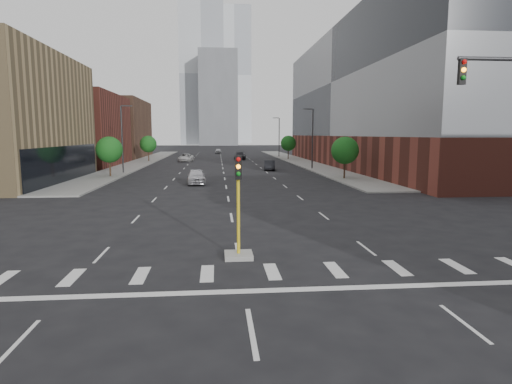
{
  "coord_description": "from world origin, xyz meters",
  "views": [
    {
      "loc": [
        -0.87,
        -8.85,
        5.27
      ],
      "look_at": [
        0.99,
        11.55,
        2.5
      ],
      "focal_mm": 30.0,
      "sensor_mm": 36.0,
      "label": 1
    }
  ],
  "objects": [
    {
      "name": "ground",
      "position": [
        0.0,
        0.0,
        0.0
      ],
      "size": [
        400.0,
        400.0,
        0.0
      ],
      "primitive_type": "plane",
      "color": "black",
      "rests_on": "ground"
    },
    {
      "name": "tower_mid",
      "position": [
        0.0,
        200.0,
        22.0
      ],
      "size": [
        18.0,
        18.0,
        44.0
      ],
      "primitive_type": "cube",
      "color": "slate",
      "rests_on": "ground"
    },
    {
      "name": "tree_right_near",
      "position": [
        14.0,
        40.0,
        3.39
      ],
      "size": [
        3.2,
        3.2,
        4.85
      ],
      "color": "#382619",
      "rests_on": "ground"
    },
    {
      "name": "car_mid_right",
      "position": [
        6.84,
        53.73,
        0.73
      ],
      "size": [
        2.09,
        4.6,
        1.46
      ],
      "primitive_type": "imported",
      "rotation": [
        0.0,
        0.0,
        -0.13
      ],
      "color": "black",
      "rests_on": "ground"
    },
    {
      "name": "building_left_far_a",
      "position": [
        -27.5,
        66.0,
        6.0
      ],
      "size": [
        20.0,
        22.0,
        12.0
      ],
      "primitive_type": "cube",
      "color": "brown",
      "rests_on": "ground"
    },
    {
      "name": "building_right_main",
      "position": [
        29.5,
        60.0,
        11.0
      ],
      "size": [
        24.0,
        70.0,
        22.0
      ],
      "color": "brown",
      "rests_on": "ground"
    },
    {
      "name": "tree_right_far",
      "position": [
        14.0,
        80.0,
        3.39
      ],
      "size": [
        3.2,
        3.2,
        4.85
      ],
      "color": "#382619",
      "rests_on": "ground"
    },
    {
      "name": "streetlight_right_a",
      "position": [
        13.41,
        55.0,
        5.01
      ],
      "size": [
        1.6,
        0.22,
        9.07
      ],
      "color": "#2D2D30",
      "rests_on": "ground"
    },
    {
      "name": "sidewalk_right_far",
      "position": [
        15.0,
        74.0,
        0.07
      ],
      "size": [
        5.0,
        92.0,
        0.15
      ],
      "primitive_type": "cube",
      "color": "gray",
      "rests_on": "ground"
    },
    {
      "name": "sidewalk_left_far",
      "position": [
        -15.0,
        74.0,
        0.07
      ],
      "size": [
        5.0,
        92.0,
        0.15
      ],
      "primitive_type": "cube",
      "color": "gray",
      "rests_on": "ground"
    },
    {
      "name": "car_near_left",
      "position": [
        -3.1,
        36.86,
        0.82
      ],
      "size": [
        2.12,
        4.88,
        1.64
      ],
      "primitive_type": "imported",
      "rotation": [
        0.0,
        0.0,
        0.04
      ],
      "color": "silver",
      "rests_on": "ground"
    },
    {
      "name": "car_distant",
      "position": [
        -0.55,
        109.72,
        0.69
      ],
      "size": [
        1.73,
        4.11,
        1.39
      ],
      "primitive_type": "imported",
      "rotation": [
        0.0,
        0.0,
        0.02
      ],
      "color": "#B9BABE",
      "rests_on": "ground"
    },
    {
      "name": "building_left_far_b",
      "position": [
        -27.5,
        92.0,
        6.5
      ],
      "size": [
        20.0,
        24.0,
        13.0
      ],
      "primitive_type": "cube",
      "color": "brown",
      "rests_on": "ground"
    },
    {
      "name": "car_deep_right",
      "position": [
        3.93,
        80.54,
        0.79
      ],
      "size": [
        2.86,
        5.7,
        1.59
      ],
      "primitive_type": "imported",
      "rotation": [
        0.0,
        0.0,
        -0.12
      ],
      "color": "black",
      "rests_on": "ground"
    },
    {
      "name": "tree_left_far",
      "position": [
        -14.0,
        75.0,
        3.39
      ],
      "size": [
        3.2,
        3.2,
        4.85
      ],
      "color": "#382619",
      "rests_on": "ground"
    },
    {
      "name": "tree_left_near",
      "position": [
        -14.0,
        45.0,
        3.39
      ],
      "size": [
        3.2,
        3.2,
        4.85
      ],
      "color": "#382619",
      "rests_on": "ground"
    },
    {
      "name": "car_far_left",
      "position": [
        -6.92,
        75.22,
        0.75
      ],
      "size": [
        2.87,
        5.56,
        1.5
      ],
      "primitive_type": "imported",
      "rotation": [
        0.0,
        0.0,
        -0.07
      ],
      "color": "#BABABA",
      "rests_on": "ground"
    },
    {
      "name": "tower_right",
      "position": [
        10.0,
        260.0,
        40.0
      ],
      "size": [
        20.0,
        20.0,
        80.0
      ],
      "primitive_type": "cube",
      "color": "#B2B7BC",
      "rests_on": "ground"
    },
    {
      "name": "streetlight_right_b",
      "position": [
        13.41,
        90.0,
        5.01
      ],
      "size": [
        1.6,
        0.22,
        9.07
      ],
      "color": "#2D2D30",
      "rests_on": "ground"
    },
    {
      "name": "median_traffic_signal",
      "position": [
        0.0,
        8.97,
        0.97
      ],
      "size": [
        1.2,
        1.2,
        4.4
      ],
      "color": "#999993",
      "rests_on": "ground"
    },
    {
      "name": "streetlight_left",
      "position": [
        -13.41,
        50.0,
        5.01
      ],
      "size": [
        1.6,
        0.22,
        9.07
      ],
      "color": "#2D2D30",
      "rests_on": "ground"
    },
    {
      "name": "tower_left",
      "position": [
        -8.0,
        220.0,
        35.0
      ],
      "size": [
        22.0,
        22.0,
        70.0
      ],
      "primitive_type": "cube",
      "color": "#B2B7BC",
      "rests_on": "ground"
    }
  ]
}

